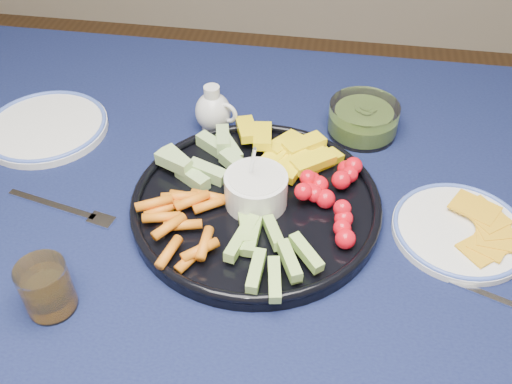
# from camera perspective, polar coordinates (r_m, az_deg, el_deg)

# --- Properties ---
(dining_table) EXTENTS (1.67, 1.07, 0.75)m
(dining_table) POSITION_cam_1_polar(r_m,az_deg,el_deg) (0.93, 6.42, -7.53)
(dining_table) COLOR #482918
(dining_table) RESTS_ON ground
(crudite_platter) EXTENTS (0.38, 0.38, 0.12)m
(crudite_platter) POSITION_cam_1_polar(r_m,az_deg,el_deg) (0.87, -0.16, -0.70)
(crudite_platter) COLOR black
(crudite_platter) RESTS_ON dining_table
(creamer_pitcher) EXTENTS (0.08, 0.06, 0.09)m
(creamer_pitcher) POSITION_cam_1_polar(r_m,az_deg,el_deg) (1.03, -4.27, 8.04)
(creamer_pitcher) COLOR silver
(creamer_pitcher) RESTS_ON dining_table
(pickle_bowl) EXTENTS (0.12, 0.12, 0.06)m
(pickle_bowl) POSITION_cam_1_polar(r_m,az_deg,el_deg) (1.04, 10.64, 7.08)
(pickle_bowl) COLOR white
(pickle_bowl) RESTS_ON dining_table
(cheese_plate) EXTENTS (0.20, 0.20, 0.02)m
(cheese_plate) POSITION_cam_1_polar(r_m,az_deg,el_deg) (0.90, 19.77, -3.50)
(cheese_plate) COLOR white
(cheese_plate) RESTS_ON dining_table
(juice_tumbler) EXTENTS (0.06, 0.06, 0.08)m
(juice_tumbler) POSITION_cam_1_polar(r_m,az_deg,el_deg) (0.79, -20.14, -9.21)
(juice_tumbler) COLOR white
(juice_tumbler) RESTS_ON dining_table
(fork_left) EXTENTS (0.19, 0.06, 0.00)m
(fork_left) POSITION_cam_1_polar(r_m,az_deg,el_deg) (0.93, -18.18, -1.76)
(fork_left) COLOR silver
(fork_left) RESTS_ON dining_table
(side_plate_extra) EXTENTS (0.22, 0.22, 0.02)m
(side_plate_extra) POSITION_cam_1_polar(r_m,az_deg,el_deg) (1.10, -20.26, 6.14)
(side_plate_extra) COLOR white
(side_plate_extra) RESTS_ON dining_table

